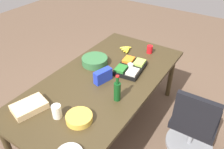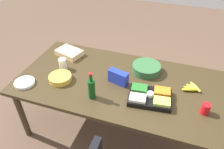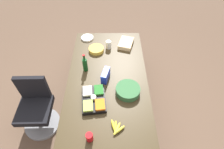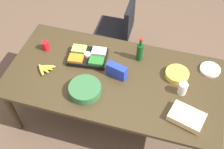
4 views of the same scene
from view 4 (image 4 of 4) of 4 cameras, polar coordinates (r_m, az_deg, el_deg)
The scene contains 13 objects.
ground_plane at distance 3.59m, azimuth 0.26°, elevation -8.25°, with size 10.00×10.00×0.00m, color brown.
conference_table at distance 3.01m, azimuth 0.31°, elevation -1.23°, with size 2.31×1.16×0.77m.
office_chair at distance 4.01m, azimuth 1.00°, elevation 8.06°, with size 0.56×0.56×0.92m.
chip_bag_blue at distance 2.92m, azimuth 0.98°, elevation 0.76°, with size 0.22×0.08×0.15m, color #1F37BC.
banana_bunch at distance 3.09m, azimuth -13.75°, elevation 1.27°, with size 0.21×0.18×0.04m.
salad_bowl at distance 2.81m, azimuth -5.59°, elevation -3.10°, with size 0.33×0.33×0.09m, color #32683A.
veggie_tray at distance 3.12m, azimuth -5.03°, elevation 3.72°, with size 0.45×0.35×0.09m.
sheet_cake at distance 2.72m, azimuth 15.16°, elevation -8.45°, with size 0.32×0.22×0.07m, color beige.
chip_bowl at distance 3.02m, azimuth 13.27°, elevation 0.04°, with size 0.25×0.25×0.06m, color gold.
mayo_jar at distance 2.87m, azimuth 14.39°, elevation -2.81°, with size 0.09×0.09×0.14m, color white.
paper_plate_stack at distance 3.19m, azimuth 19.60°, elevation 0.99°, with size 0.22×0.22×0.03m, color white.
red_solo_cup at distance 3.30m, azimuth -13.54°, elevation 5.82°, with size 0.08×0.08×0.11m, color red.
wine_bottle at distance 3.06m, azimuth 5.76°, elevation 4.72°, with size 0.08×0.08×0.30m.
Camera 4 is at (0.50, -1.81, 3.05)m, focal length 44.28 mm.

